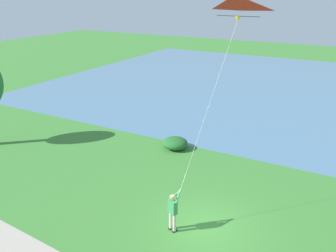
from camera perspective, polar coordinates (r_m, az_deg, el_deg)
ground_plane at (r=16.15m, az=5.75°, el=-15.66°), size 120.00×120.00×0.00m
lake_water at (r=39.77m, az=15.29°, el=6.11°), size 36.00×44.00×0.01m
person_kite_flyer at (r=15.32m, az=0.80°, el=-13.01°), size 0.63×0.49×1.83m
flying_kite at (r=14.69m, az=10.48°, el=17.50°), size 2.81×2.06×7.46m
lakeside_shrub at (r=23.07m, az=1.13°, el=-2.72°), size 1.59×1.63×0.74m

